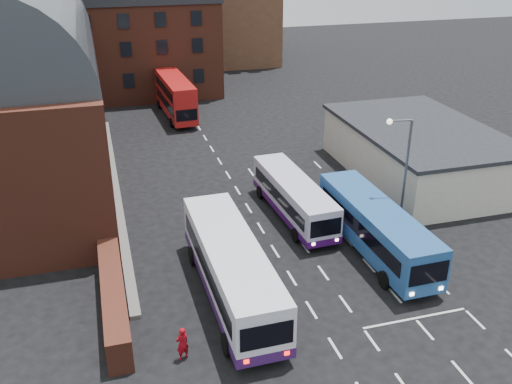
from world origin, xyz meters
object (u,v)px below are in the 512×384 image
object	(u,v)px
pedestrian_red	(182,343)
bus_red_double	(175,96)
bus_white_inbound	(294,195)
bus_white_outbound	(231,266)
pedestrian_beige	(232,330)
street_lamp	(402,167)
bus_blue	(376,226)

from	to	relation	value
pedestrian_red	bus_red_double	bearing A→B (deg)	-120.20
bus_white_inbound	pedestrian_red	size ratio (longest dim) A/B	5.92
bus_white_outbound	bus_red_double	world-z (taller)	bus_red_double
bus_red_double	pedestrian_beige	distance (m)	38.04
street_lamp	pedestrian_beige	bearing A→B (deg)	-149.66
bus_blue	bus_red_double	distance (m)	32.69
pedestrian_beige	bus_blue	bearing A→B (deg)	-173.35
pedestrian_red	pedestrian_beige	distance (m)	2.50
bus_white_outbound	pedestrian_red	bearing A→B (deg)	-130.16
bus_white_inbound	bus_red_double	size ratio (longest dim) A/B	0.98
bus_white_outbound	bus_red_double	bearing A→B (deg)	85.53
bus_white_outbound	bus_blue	size ratio (longest dim) A/B	1.08
street_lamp	pedestrian_beige	distance (m)	15.74
bus_white_outbound	pedestrian_beige	xyz separation A→B (m)	(-0.98, -3.88, -1.15)
bus_white_outbound	street_lamp	distance (m)	13.06
bus_red_double	street_lamp	bearing A→B (deg)	105.36
bus_white_inbound	pedestrian_beige	distance (m)	14.25
bus_white_inbound	street_lamp	world-z (taller)	street_lamp
bus_blue	pedestrian_red	bearing A→B (deg)	24.52
bus_blue	pedestrian_beige	distance (m)	12.45
street_lamp	pedestrian_red	distance (m)	18.00
bus_red_double	pedestrian_beige	bearing A→B (deg)	82.33
pedestrian_red	pedestrian_beige	xyz separation A→B (m)	(2.48, 0.32, -0.01)
bus_red_double	street_lamp	distance (m)	31.90
bus_white_inbound	bus_red_double	distance (m)	26.14
bus_blue	bus_red_double	size ratio (longest dim) A/B	1.09
street_lamp	pedestrian_beige	size ratio (longest dim) A/B	4.65
pedestrian_red	pedestrian_beige	world-z (taller)	pedestrian_red
bus_white_inbound	bus_red_double	xyz separation A→B (m)	(-4.30, 25.78, 0.58)
bus_blue	bus_red_double	xyz separation A→B (m)	(-7.61, 31.78, 0.39)
bus_white_outbound	pedestrian_red	world-z (taller)	bus_white_outbound
bus_blue	pedestrian_red	xyz separation A→B (m)	(-13.29, -6.41, -0.99)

